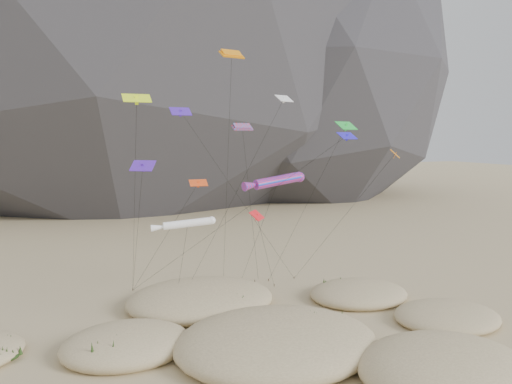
% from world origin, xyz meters
% --- Properties ---
extents(ground, '(500.00, 500.00, 0.00)m').
position_xyz_m(ground, '(0.00, 0.00, 0.00)').
color(ground, '#CCB789').
rests_on(ground, ground).
extents(dunes, '(54.32, 39.37, 3.86)m').
position_xyz_m(dunes, '(-1.01, 3.78, 0.72)').
color(dunes, '#CCB789').
rests_on(dunes, ground).
extents(dune_grass, '(41.85, 27.34, 1.51)m').
position_xyz_m(dune_grass, '(-1.29, 2.30, 0.84)').
color(dune_grass, black).
rests_on(dune_grass, ground).
extents(kite_stakes, '(20.00, 6.79, 0.30)m').
position_xyz_m(kite_stakes, '(2.57, 22.78, 0.15)').
color(kite_stakes, '#3F2D1E').
rests_on(kite_stakes, ground).
extents(rainbow_tube_kite, '(7.56, 12.22, 14.43)m').
position_xyz_m(rainbow_tube_kite, '(5.41, 13.02, 13.58)').
color(rainbow_tube_kite, '#FB1A4D').
rests_on(rainbow_tube_kite, ground).
extents(white_tube_kite, '(6.08, 9.46, 10.62)m').
position_xyz_m(white_tube_kite, '(-4.59, 11.40, 10.02)').
color(white_tube_kite, white).
rests_on(white_tube_kite, ground).
extents(orange_parafoil, '(4.12, 12.88, 26.32)m').
position_xyz_m(orange_parafoil, '(0.28, 11.98, 25.49)').
color(orange_parafoil, orange).
rests_on(orange_parafoil, ground).
extents(multi_parafoil, '(7.09, 11.29, 19.48)m').
position_xyz_m(multi_parafoil, '(1.86, 13.32, 18.79)').
color(multi_parafoil, red).
rests_on(multi_parafoil, ground).
extents(delta_kites, '(28.44, 19.58, 22.54)m').
position_xyz_m(delta_kites, '(2.64, 10.81, 17.20)').
color(delta_kites, orange).
rests_on(delta_kites, ground).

